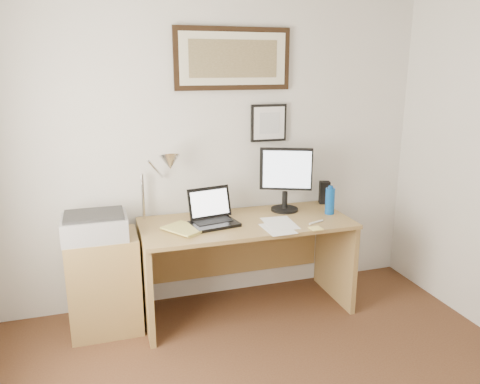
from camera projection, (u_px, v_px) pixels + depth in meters
name	position (u px, v px, depth m)	size (l,w,h in m)	color
wall_back	(214.00, 150.00, 3.74)	(3.50, 0.02, 2.50)	silver
side_cabinet	(105.00, 283.00, 3.41)	(0.50, 0.40, 0.73)	olive
water_bottle	(330.00, 201.00, 3.73)	(0.07, 0.07, 0.21)	#0C4A9E
bottle_cap	(331.00, 187.00, 3.70)	(0.04, 0.04, 0.02)	#0C4A9E
speaker	(324.00, 192.00, 4.01)	(0.09, 0.07, 0.19)	black
paper_sheet_a	(278.00, 229.00, 3.40)	(0.20, 0.28, 0.00)	white
paper_sheet_b	(280.00, 223.00, 3.52)	(0.22, 0.32, 0.00)	white
sticky_pad	(316.00, 229.00, 3.39)	(0.08, 0.08, 0.01)	#F6E074
marker_pen	(316.00, 222.00, 3.53)	(0.02, 0.02, 0.14)	white
book	(174.00, 233.00, 3.29)	(0.21, 0.29, 0.02)	#CBC15F
desk	(243.00, 246.00, 3.71)	(1.60, 0.70, 0.75)	olive
laptop	(212.00, 216.00, 3.51)	(0.38, 0.35, 0.26)	black
lcd_monitor	(286.00, 176.00, 3.75)	(0.40, 0.22, 0.52)	black
printer	(95.00, 226.00, 3.26)	(0.44, 0.34, 0.18)	#A3A3A6
desk_lamp	(167.00, 165.00, 3.46)	(0.29, 0.27, 0.53)	silver
picture_large	(233.00, 59.00, 3.57)	(0.92, 0.04, 0.47)	black
picture_small	(269.00, 123.00, 3.79)	(0.30, 0.03, 0.30)	black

